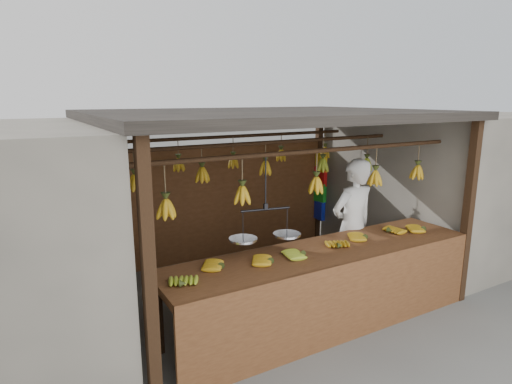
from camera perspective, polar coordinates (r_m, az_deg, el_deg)
ground at (r=5.99m, az=1.46°, el=-12.78°), size 80.00×80.00×0.00m
stall at (r=5.73m, az=-0.14°, el=6.62°), size 4.30×3.30×2.40m
neighbor_right at (r=8.04m, az=24.01°, el=1.32°), size 3.00×3.00×2.30m
counter at (r=4.82m, az=10.01°, el=-10.16°), size 3.79×0.86×0.96m
hanging_bananas at (r=5.51m, az=1.53°, el=2.79°), size 3.64×2.22×0.37m
balance_scale at (r=4.45m, az=1.26°, el=-5.48°), size 0.76×0.38×0.87m
vendor at (r=5.76m, az=12.71°, el=-4.56°), size 0.67×0.45×1.80m
bag_bundles at (r=7.80m, az=8.55°, el=0.89°), size 0.08×0.26×1.23m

